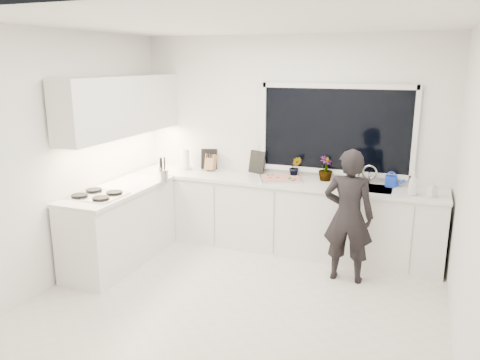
% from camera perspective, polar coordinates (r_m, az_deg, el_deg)
% --- Properties ---
extents(floor, '(4.00, 3.50, 0.02)m').
position_cam_1_polar(floor, '(4.96, -0.07, -14.35)').
color(floor, beige).
rests_on(floor, ground).
extents(wall_back, '(4.00, 0.02, 2.70)m').
position_cam_1_polar(wall_back, '(6.11, 5.96, 4.60)').
color(wall_back, white).
rests_on(wall_back, ground).
extents(wall_left, '(0.02, 3.50, 2.70)m').
position_cam_1_polar(wall_left, '(5.52, -19.94, 2.78)').
color(wall_left, white).
rests_on(wall_left, ground).
extents(wall_right, '(0.02, 3.50, 2.70)m').
position_cam_1_polar(wall_right, '(4.20, 26.39, -1.21)').
color(wall_right, white).
rests_on(wall_right, ground).
extents(ceiling, '(4.00, 3.50, 0.02)m').
position_cam_1_polar(ceiling, '(4.37, -0.08, 18.79)').
color(ceiling, white).
rests_on(ceiling, wall_back).
extents(window, '(1.80, 0.02, 1.00)m').
position_cam_1_polar(window, '(5.92, 11.55, 6.04)').
color(window, black).
rests_on(window, wall_back).
extents(base_cabinets_back, '(3.92, 0.58, 0.88)m').
position_cam_1_polar(base_cabinets_back, '(6.04, 4.95, -4.39)').
color(base_cabinets_back, white).
rests_on(base_cabinets_back, floor).
extents(base_cabinets_left, '(0.58, 1.60, 0.88)m').
position_cam_1_polar(base_cabinets_left, '(5.81, -14.38, -5.58)').
color(base_cabinets_left, white).
rests_on(base_cabinets_left, floor).
extents(countertop_back, '(3.94, 0.62, 0.04)m').
position_cam_1_polar(countertop_back, '(5.91, 5.02, -0.18)').
color(countertop_back, silver).
rests_on(countertop_back, base_cabinets_back).
extents(countertop_left, '(0.62, 1.60, 0.04)m').
position_cam_1_polar(countertop_left, '(5.67, -14.66, -1.20)').
color(countertop_left, silver).
rests_on(countertop_left, base_cabinets_left).
extents(upper_cabinets, '(0.34, 2.10, 0.70)m').
position_cam_1_polar(upper_cabinets, '(5.86, -14.20, 8.77)').
color(upper_cabinets, white).
rests_on(upper_cabinets, wall_left).
extents(sink, '(0.58, 0.42, 0.14)m').
position_cam_1_polar(sink, '(5.73, 15.17, -1.39)').
color(sink, silver).
rests_on(sink, countertop_back).
extents(faucet, '(0.03, 0.03, 0.22)m').
position_cam_1_polar(faucet, '(5.88, 15.49, 0.60)').
color(faucet, silver).
rests_on(faucet, countertop_back).
extents(stovetop, '(0.56, 0.48, 0.03)m').
position_cam_1_polar(stovetop, '(5.41, -17.01, -1.73)').
color(stovetop, black).
rests_on(stovetop, countertop_left).
extents(person, '(0.54, 0.36, 1.48)m').
position_cam_1_polar(person, '(5.21, 13.07, -4.30)').
color(person, black).
rests_on(person, floor).
extents(pizza_tray, '(0.62, 0.55, 0.03)m').
position_cam_1_polar(pizza_tray, '(5.88, 5.00, 0.10)').
color(pizza_tray, silver).
rests_on(pizza_tray, countertop_back).
extents(pizza, '(0.56, 0.49, 0.01)m').
position_cam_1_polar(pizza, '(5.87, 5.00, 0.26)').
color(pizza, '#B13D17').
rests_on(pizza, pizza_tray).
extents(watering_can, '(0.18, 0.18, 0.13)m').
position_cam_1_polar(watering_can, '(5.84, 17.92, -0.13)').
color(watering_can, '#1538C8').
rests_on(watering_can, countertop_back).
extents(paper_towel_roll, '(0.11, 0.11, 0.26)m').
position_cam_1_polar(paper_towel_roll, '(6.49, -6.67, 2.44)').
color(paper_towel_roll, silver).
rests_on(paper_towel_roll, countertop_back).
extents(knife_block, '(0.13, 0.11, 0.22)m').
position_cam_1_polar(knife_block, '(6.37, -3.61, 2.11)').
color(knife_block, '#8D5D42').
rests_on(knife_block, countertop_back).
extents(utensil_crock, '(0.15, 0.15, 0.16)m').
position_cam_1_polar(utensil_crock, '(5.82, -9.38, 0.49)').
color(utensil_crock, '#B5B4B9').
rests_on(utensil_crock, countertop_left).
extents(picture_frame_large, '(0.22, 0.09, 0.28)m').
position_cam_1_polar(picture_frame_large, '(6.48, -3.78, 2.58)').
color(picture_frame_large, black).
rests_on(picture_frame_large, countertop_back).
extents(picture_frame_small, '(0.24, 0.11, 0.30)m').
position_cam_1_polar(picture_frame_small, '(6.22, 2.10, 2.21)').
color(picture_frame_small, black).
rests_on(picture_frame_small, countertop_back).
extents(herb_plants, '(0.96, 0.23, 0.31)m').
position_cam_1_polar(herb_plants, '(5.92, 9.98, 1.33)').
color(herb_plants, '#26662D').
rests_on(herb_plants, countertop_back).
extents(soap_bottles, '(0.33, 0.15, 0.27)m').
position_cam_1_polar(soap_bottles, '(5.52, 21.03, -0.58)').
color(soap_bottles, '#D8BF66').
rests_on(soap_bottles, countertop_back).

